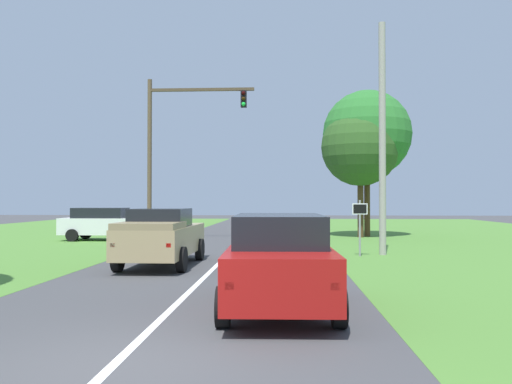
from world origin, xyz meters
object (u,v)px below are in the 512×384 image
pickup_truck_lead (162,236)px  keep_moving_sign (360,220)px  extra_tree_1 (360,147)px  traffic_light (173,138)px  red_suv_near (279,259)px  crossing_suv_far (104,223)px  utility_pole_right (382,138)px  oak_tree_right (367,134)px

pickup_truck_lead → keep_moving_sign: keep_moving_sign is taller
extra_tree_1 → traffic_light: bearing=-162.4°
red_suv_near → traffic_light: 19.28m
pickup_truck_lead → extra_tree_1: size_ratio=0.69×
keep_moving_sign → crossing_suv_far: keep_moving_sign is taller
crossing_suv_far → utility_pole_right: size_ratio=0.49×
keep_moving_sign → crossing_suv_far: (-13.08, 7.71, -0.49)m
keep_moving_sign → extra_tree_1: size_ratio=0.29×
pickup_truck_lead → utility_pole_right: (8.20, 4.06, 3.77)m
pickup_truck_lead → crossing_suv_far: (-5.91, 11.11, -0.05)m
crossing_suv_far → keep_moving_sign: bearing=-30.5°
red_suv_near → utility_pole_right: size_ratio=0.53×
pickup_truck_lead → traffic_light: (-1.96, 10.92, 4.69)m
pickup_truck_lead → oak_tree_right: (9.29, 14.98, 5.30)m
pickup_truck_lead → oak_tree_right: 18.41m
red_suv_near → traffic_light: bearing=108.8°
extra_tree_1 → crossing_suv_far: bearing=-167.7°
extra_tree_1 → pickup_truck_lead: bearing=-121.5°
oak_tree_right → utility_pole_right: size_ratio=0.95×
traffic_light → pickup_truck_lead: bearing=-79.8°
traffic_light → extra_tree_1: 11.27m
traffic_light → utility_pole_right: utility_pole_right is taller
red_suv_near → pickup_truck_lead: pickup_truck_lead is taller
keep_moving_sign → utility_pole_right: utility_pole_right is taller
pickup_truck_lead → keep_moving_sign: (7.18, 3.40, 0.43)m
traffic_light → keep_moving_sign: 12.57m
crossing_suv_far → utility_pole_right: utility_pole_right is taller
utility_pole_right → traffic_light: bearing=146.0°
traffic_light → crossing_suv_far: size_ratio=1.91×
pickup_truck_lead → keep_moving_sign: bearing=25.4°
crossing_suv_far → traffic_light: bearing=-2.9°
red_suv_near → utility_pole_right: 12.21m
pickup_truck_lead → crossing_suv_far: bearing=118.0°
red_suv_near → keep_moving_sign: bearing=73.0°
keep_moving_sign → oak_tree_right: (2.11, 11.58, 4.87)m
red_suv_near → oak_tree_right: bearing=76.5°
keep_moving_sign → oak_tree_right: 12.74m
pickup_truck_lead → utility_pole_right: size_ratio=0.57×
pickup_truck_lead → oak_tree_right: oak_tree_right is taller
traffic_light → utility_pole_right: (10.15, -6.86, -0.92)m
keep_moving_sign → extra_tree_1: 11.74m
traffic_light → crossing_suv_far: bearing=177.1°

